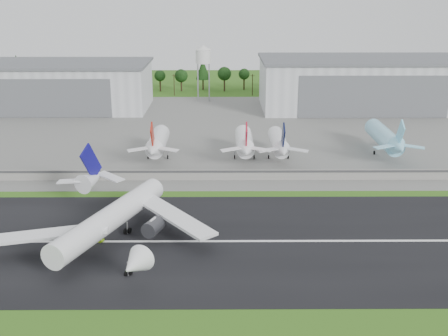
{
  "coord_description": "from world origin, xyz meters",
  "views": [
    {
      "loc": [
        4.15,
        -113.71,
        59.09
      ],
      "look_at": [
        5.06,
        40.0,
        9.0
      ],
      "focal_mm": 45.0,
      "sensor_mm": 36.0,
      "label": 1
    }
  ],
  "objects_px": {
    "main_airliner": "(111,224)",
    "ground_vehicle": "(95,239)",
    "parked_jet_red_b": "(245,143)",
    "parked_jet_navy": "(279,143)",
    "parked_jet_skyblue": "(386,138)",
    "parked_jet_red_a": "(157,143)"
  },
  "relations": [
    {
      "from": "parked_jet_red_b",
      "to": "parked_jet_skyblue",
      "type": "relative_size",
      "value": 0.84
    },
    {
      "from": "main_airliner",
      "to": "parked_jet_navy",
      "type": "xyz_separation_m",
      "value": [
        46.84,
        66.96,
        1.24
      ]
    },
    {
      "from": "parked_jet_red_b",
      "to": "parked_jet_skyblue",
      "type": "xyz_separation_m",
      "value": [
        51.4,
        5.03,
        0.19
      ]
    },
    {
      "from": "main_airliner",
      "to": "parked_jet_navy",
      "type": "relative_size",
      "value": 1.83
    },
    {
      "from": "parked_jet_navy",
      "to": "parked_jet_red_b",
      "type": "bearing_deg",
      "value": 179.85
    },
    {
      "from": "parked_jet_navy",
      "to": "parked_jet_skyblue",
      "type": "height_order",
      "value": "parked_jet_skyblue"
    },
    {
      "from": "main_airliner",
      "to": "parked_jet_navy",
      "type": "distance_m",
      "value": 81.73
    },
    {
      "from": "parked_jet_red_a",
      "to": "parked_jet_red_b",
      "type": "height_order",
      "value": "parked_jet_red_a"
    },
    {
      "from": "ground_vehicle",
      "to": "parked_jet_skyblue",
      "type": "xyz_separation_m",
      "value": [
        90.2,
        71.69,
        5.85
      ]
    },
    {
      "from": "parked_jet_navy",
      "to": "parked_jet_red_a",
      "type": "bearing_deg",
      "value": 179.95
    },
    {
      "from": "ground_vehicle",
      "to": "parked_jet_skyblue",
      "type": "height_order",
      "value": "parked_jet_skyblue"
    },
    {
      "from": "main_airliner",
      "to": "ground_vehicle",
      "type": "distance_m",
      "value": 5.91
    },
    {
      "from": "parked_jet_red_b",
      "to": "parked_jet_navy",
      "type": "height_order",
      "value": "parked_jet_red_b"
    },
    {
      "from": "main_airliner",
      "to": "parked_jet_red_a",
      "type": "distance_m",
      "value": 67.12
    },
    {
      "from": "parked_jet_red_a",
      "to": "parked_jet_skyblue",
      "type": "height_order",
      "value": "parked_jet_skyblue"
    },
    {
      "from": "main_airliner",
      "to": "parked_jet_red_b",
      "type": "height_order",
      "value": "main_airliner"
    },
    {
      "from": "ground_vehicle",
      "to": "parked_jet_red_b",
      "type": "distance_m",
      "value": 77.34
    },
    {
      "from": "main_airliner",
      "to": "ground_vehicle",
      "type": "bearing_deg",
      "value": 16.86
    },
    {
      "from": "parked_jet_red_a",
      "to": "parked_jet_red_b",
      "type": "relative_size",
      "value": 1.0
    },
    {
      "from": "parked_jet_red_b",
      "to": "parked_jet_navy",
      "type": "xyz_separation_m",
      "value": [
        12.19,
        -0.03,
        -0.23
      ]
    },
    {
      "from": "parked_jet_red_a",
      "to": "parked_jet_skyblue",
      "type": "relative_size",
      "value": 0.84
    },
    {
      "from": "parked_jet_skyblue",
      "to": "parked_jet_navy",
      "type": "bearing_deg",
      "value": -172.65
    }
  ]
}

